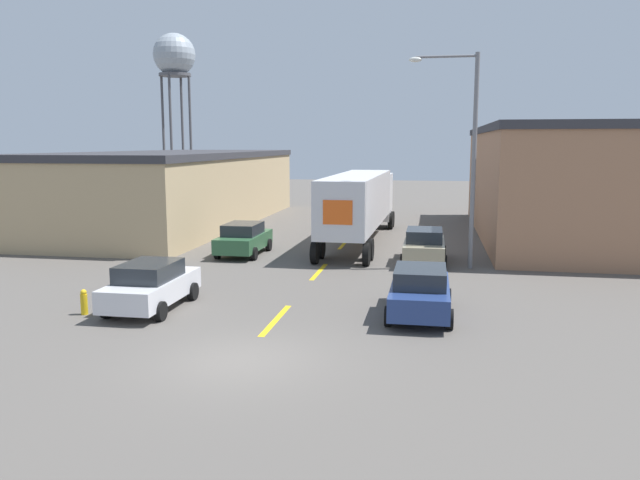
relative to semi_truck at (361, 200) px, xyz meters
The scene contains 12 objects.
ground_plane 20.03m from the semi_truck, 92.36° to the right, with size 160.00×160.00×0.00m, color #56514C.
road_centerline 8.92m from the semi_truck, 95.46° to the right, with size 0.20×18.71×0.01m.
warehouse_left 14.52m from the semi_truck, 156.97° to the left, with size 10.20×25.96×4.94m.
warehouse_right 12.91m from the semi_truck, 18.60° to the left, with size 11.15×22.05×6.49m.
semi_truck is the anchor object (origin of this frame).
parked_car_left_near 16.50m from the semi_truck, 108.65° to the right, with size 2.04×4.33×1.60m.
parked_car_right_mid 6.93m from the semi_truck, 57.63° to the right, with size 2.04×4.33×1.60m.
parked_car_right_near 15.38m from the semi_truck, 76.33° to the right, with size 2.04×4.33×1.60m.
parked_car_left_far 7.50m from the semi_truck, 135.67° to the right, with size 2.04×4.33×1.60m.
water_tower 41.18m from the semi_truck, 127.58° to the left, with size 4.53×4.53×17.27m.
street_lamp 9.01m from the semi_truck, 51.12° to the right, with size 2.99×0.32×9.31m.
fire_hydrant 18.18m from the semi_truck, 113.08° to the right, with size 0.22×0.22×0.84m.
Camera 1 is at (4.74, -14.70, 5.49)m, focal length 35.00 mm.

